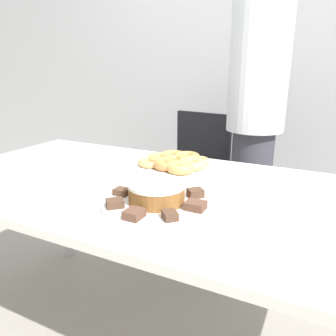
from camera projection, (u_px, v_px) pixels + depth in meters
The scene contains 25 objects.
wall_back at pixel (261, 48), 2.37m from camera, with size 8.00×0.05×2.60m.
table at pixel (163, 206), 1.23m from camera, with size 1.90×0.89×0.75m.
person_standing at pixel (255, 121), 1.81m from camera, with size 0.31×0.31×1.67m.
office_chair_left at pixel (191, 186), 2.16m from camera, with size 0.50×0.50×0.88m.
plate_cake at pixel (157, 203), 1.05m from camera, with size 0.35×0.35×0.01m.
plate_donuts at pixel (176, 166), 1.43m from camera, with size 0.37×0.37×0.01m.
frosted_cake at pixel (157, 192), 1.04m from camera, with size 0.18×0.18×0.06m.
lamington_0 at pixel (122, 192), 1.10m from camera, with size 0.05×0.04×0.02m.
lamington_1 at pixel (115, 203), 1.00m from camera, with size 0.07×0.07×0.02m.
lamington_2 at pixel (134, 214), 0.93m from camera, with size 0.05×0.06×0.03m.
lamington_3 at pixel (170, 215), 0.92m from camera, with size 0.06×0.06×0.02m.
lamington_4 at pixel (195, 206), 0.98m from camera, with size 0.06×0.05×0.02m.
lamington_5 at pixel (195, 193), 1.08m from camera, with size 0.06×0.06×0.03m.
lamington_6 at pixel (175, 185), 1.16m from camera, with size 0.04×0.05×0.02m.
lamington_7 at pixel (146, 184), 1.16m from camera, with size 0.06×0.06×0.03m.
donut_0 at pixel (176, 161), 1.43m from camera, with size 0.12×0.12×0.04m.
donut_1 at pixel (160, 158), 1.48m from camera, with size 0.12×0.12×0.03m.
donut_2 at pixel (151, 162), 1.43m from camera, with size 0.12×0.12×0.03m.
donut_3 at pixel (167, 164), 1.38m from camera, with size 0.12×0.12×0.04m.
donut_4 at pixel (180, 168), 1.33m from camera, with size 0.12×0.12×0.04m.
donut_5 at pixel (191, 164), 1.38m from camera, with size 0.12×0.12×0.04m.
donut_6 at pixel (198, 161), 1.45m from camera, with size 0.10×0.10×0.03m.
donut_7 at pixel (187, 157), 1.49m from camera, with size 0.12×0.12×0.04m.
donut_8 at pixel (173, 156), 1.53m from camera, with size 0.12×0.12×0.03m.
napkin at pixel (10, 168), 1.42m from camera, with size 0.16×0.15×0.01m.
Camera 1 is at (0.52, -1.01, 1.17)m, focal length 35.00 mm.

